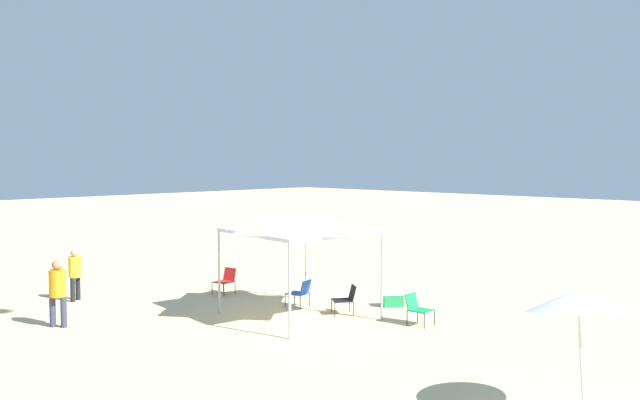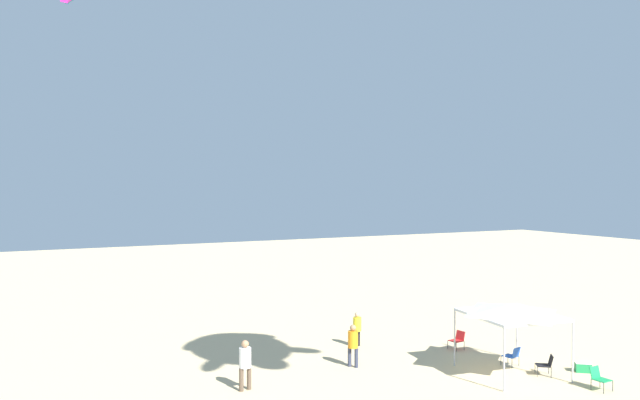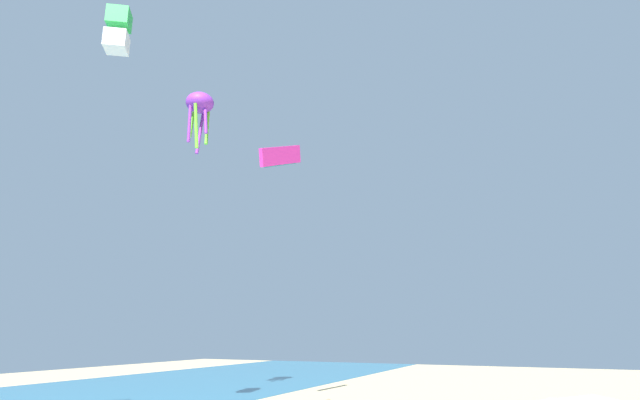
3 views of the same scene
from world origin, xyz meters
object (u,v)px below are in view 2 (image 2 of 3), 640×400
object	(u,v)px
person_kite_handler	(353,342)
person_far_stroller	(357,326)
cooler_box	(583,367)
folding_chair_left_of_tent	(458,339)
person_by_tent	(245,361)
folding_chair_near_cooler	(512,355)
folding_chair_facing_ocean	(599,377)
canopy_tent	(511,310)
folding_chair_right_of_tent	(546,364)

from	to	relation	value
person_kite_handler	person_far_stroller	bearing A→B (deg)	-67.28
cooler_box	folding_chair_left_of_tent	bearing A→B (deg)	24.10
person_by_tent	person_kite_handler	size ratio (longest dim) A/B	1.05
folding_chair_near_cooler	cooler_box	xyz separation A→B (m)	(-1.87, -1.97, -0.27)
folding_chair_facing_ocean	person_kite_handler	size ratio (longest dim) A/B	0.47
folding_chair_near_cooler	person_by_tent	bearing A→B (deg)	-24.94
cooler_box	person_far_stroller	xyz separation A→B (m)	(7.50, 6.15, 0.74)
person_kite_handler	cooler_box	bearing A→B (deg)	-155.00
folding_chair_left_of_tent	person_by_tent	xyz separation A→B (m)	(-1.06, 10.68, 0.61)
folding_chair_left_of_tent	person_far_stroller	distance (m)	4.64
person_far_stroller	canopy_tent	bearing A→B (deg)	-94.49
cooler_box	folding_chair_facing_ocean	bearing A→B (deg)	144.45
folding_chair_right_of_tent	canopy_tent	bearing A→B (deg)	-88.53
canopy_tent	cooler_box	xyz separation A→B (m)	(-1.09, -2.81, -2.34)
canopy_tent	folding_chair_facing_ocean	world-z (taller)	canopy_tent
folding_chair_near_cooler	person_by_tent	size ratio (longest dim) A/B	0.44
folding_chair_facing_ocean	person_by_tent	size ratio (longest dim) A/B	0.44
canopy_tent	person_kite_handler	xyz separation A→B (m)	(3.66, 5.15, -1.51)
folding_chair_facing_ocean	folding_chair_near_cooler	bearing A→B (deg)	96.74
folding_chair_facing_ocean	person_kite_handler	distance (m)	9.36
folding_chair_right_of_tent	folding_chair_left_of_tent	size ratio (longest dim) A/B	1.00
folding_chair_left_of_tent	person_by_tent	size ratio (longest dim) A/B	0.44
folding_chair_near_cooler	folding_chair_facing_ocean	bearing A→B (deg)	86.48
folding_chair_facing_ocean	folding_chair_right_of_tent	size ratio (longest dim) A/B	1.00
folding_chair_right_of_tent	cooler_box	distance (m)	1.75
folding_chair_near_cooler	folding_chair_right_of_tent	distance (m)	1.57
folding_chair_facing_ocean	folding_chair_right_of_tent	xyz separation A→B (m)	(2.12, 0.41, 0.00)
folding_chair_near_cooler	person_kite_handler	xyz separation A→B (m)	(2.88, 5.98, 0.56)
canopy_tent	folding_chair_right_of_tent	bearing A→B (deg)	-124.85
person_far_stroller	folding_chair_left_of_tent	bearing A→B (deg)	-64.37
folding_chair_left_of_tent	folding_chair_right_of_tent	bearing A→B (deg)	-1.77
folding_chair_facing_ocean	folding_chair_right_of_tent	distance (m)	2.16
folding_chair_facing_ocean	folding_chair_right_of_tent	world-z (taller)	same
folding_chair_facing_ocean	person_far_stroller	xyz separation A→B (m)	(9.30, 4.87, 0.47)
folding_chair_left_of_tent	cooler_box	xyz separation A→B (m)	(-5.04, -2.25, -0.27)
folding_chair_right_of_tent	folding_chair_left_of_tent	xyz separation A→B (m)	(4.72, 0.56, 0.00)
folding_chair_left_of_tent	person_kite_handler	bearing A→B (deg)	-95.64
person_by_tent	person_kite_handler	xyz separation A→B (m)	(0.77, -4.98, -0.05)
folding_chair_right_of_tent	folding_chair_left_of_tent	distance (m)	4.75
folding_chair_facing_ocean	folding_chair_left_of_tent	xyz separation A→B (m)	(6.84, 0.97, 0.00)
cooler_box	person_far_stroller	size ratio (longest dim) A/B	0.46
canopy_tent	person_far_stroller	world-z (taller)	canopy_tent
folding_chair_left_of_tent	person_far_stroller	world-z (taller)	person_far_stroller
folding_chair_facing_ocean	folding_chair_right_of_tent	bearing A→B (deg)	97.09
canopy_tent	person_by_tent	bearing A→B (deg)	74.10
folding_chair_facing_ocean	person_kite_handler	bearing A→B (deg)	131.67
folding_chair_right_of_tent	folding_chair_left_of_tent	world-z (taller)	same
folding_chair_left_of_tent	cooler_box	size ratio (longest dim) A/B	1.10
canopy_tent	folding_chair_right_of_tent	size ratio (longest dim) A/B	4.73
canopy_tent	folding_chair_right_of_tent	xyz separation A→B (m)	(-0.77, -1.11, -2.07)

